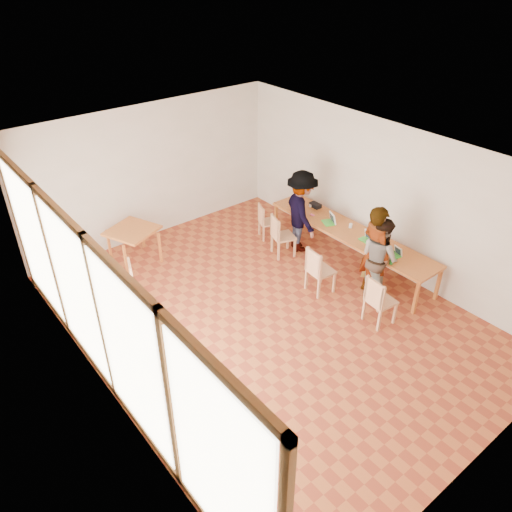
# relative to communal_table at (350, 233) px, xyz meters

# --- Properties ---
(ground) EXTENTS (8.00, 8.00, 0.00)m
(ground) POSITION_rel_communal_table_xyz_m (-2.50, -0.33, -0.70)
(ground) COLOR #A75128
(ground) RESTS_ON ground
(wall_back) EXTENTS (6.00, 0.10, 3.00)m
(wall_back) POSITION_rel_communal_table_xyz_m (-2.50, 3.67, 0.80)
(wall_back) COLOR beige
(wall_back) RESTS_ON ground
(wall_front) EXTENTS (6.00, 0.10, 3.00)m
(wall_front) POSITION_rel_communal_table_xyz_m (-2.50, -4.33, 0.80)
(wall_front) COLOR beige
(wall_front) RESTS_ON ground
(wall_right) EXTENTS (0.10, 8.00, 3.00)m
(wall_right) POSITION_rel_communal_table_xyz_m (0.50, -0.33, 0.80)
(wall_right) COLOR beige
(wall_right) RESTS_ON ground
(window_wall) EXTENTS (0.10, 8.00, 3.00)m
(window_wall) POSITION_rel_communal_table_xyz_m (-5.46, -0.33, 0.80)
(window_wall) COLOR white
(window_wall) RESTS_ON ground
(ceiling) EXTENTS (6.00, 8.00, 0.04)m
(ceiling) POSITION_rel_communal_table_xyz_m (-2.50, -0.33, 2.32)
(ceiling) COLOR white
(ceiling) RESTS_ON wall_back
(communal_table) EXTENTS (0.80, 4.00, 0.75)m
(communal_table) POSITION_rel_communal_table_xyz_m (0.00, 0.00, 0.00)
(communal_table) COLOR #C56D2B
(communal_table) RESTS_ON ground
(side_table) EXTENTS (0.90, 0.90, 0.75)m
(side_table) POSITION_rel_communal_table_xyz_m (-3.47, 2.87, -0.03)
(side_table) COLOR #C56D2B
(side_table) RESTS_ON ground
(chair_near) EXTENTS (0.49, 0.49, 0.51)m
(chair_near) POSITION_rel_communal_table_xyz_m (-1.13, -1.67, -0.12)
(chair_near) COLOR tan
(chair_near) RESTS_ON ground
(chair_mid) EXTENTS (0.49, 0.49, 0.51)m
(chair_mid) POSITION_rel_communal_table_xyz_m (-1.28, -0.35, -0.12)
(chair_mid) COLOR tan
(chair_mid) RESTS_ON ground
(chair_far) EXTENTS (0.55, 0.55, 0.50)m
(chair_far) POSITION_rel_communal_table_xyz_m (-0.96, 1.12, -0.13)
(chair_far) COLOR tan
(chair_far) RESTS_ON ground
(chair_empty) EXTENTS (0.49, 0.49, 0.43)m
(chair_empty) POSITION_rel_communal_table_xyz_m (-0.72, 1.90, -0.20)
(chair_empty) COLOR tan
(chair_empty) RESTS_ON ground
(chair_spare) EXTENTS (0.58, 0.58, 0.52)m
(chair_spare) POSITION_rel_communal_table_xyz_m (-4.32, 1.44, -0.11)
(chair_spare) COLOR tan
(chair_spare) RESTS_ON ground
(person_near) EXTENTS (0.60, 0.77, 1.86)m
(person_near) POSITION_rel_communal_table_xyz_m (-0.49, -1.02, 0.23)
(person_near) COLOR gray
(person_near) RESTS_ON ground
(person_mid) EXTENTS (0.79, 0.92, 1.64)m
(person_mid) POSITION_rel_communal_table_xyz_m (-0.43, -1.09, 0.12)
(person_mid) COLOR gray
(person_mid) RESTS_ON ground
(person_far) EXTENTS (1.06, 1.34, 1.82)m
(person_far) POSITION_rel_communal_table_xyz_m (-0.41, 1.05, 0.21)
(person_far) COLOR gray
(person_far) RESTS_ON ground
(laptop_near) EXTENTS (0.22, 0.24, 0.18)m
(laptop_near) POSITION_rel_communal_table_xyz_m (-0.02, -1.17, 0.10)
(laptop_near) COLOR green
(laptop_near) RESTS_ON communal_table
(laptop_mid) EXTENTS (0.22, 0.26, 0.20)m
(laptop_mid) POSITION_rel_communal_table_xyz_m (-0.01, -0.45, 0.10)
(laptop_mid) COLOR green
(laptop_mid) RESTS_ON communal_table
(laptop_far) EXTENTS (0.32, 0.33, 0.23)m
(laptop_far) POSITION_rel_communal_table_xyz_m (-0.07, 0.51, 0.11)
(laptop_far) COLOR green
(laptop_far) RESTS_ON communal_table
(yellow_mug) EXTENTS (0.16, 0.16, 0.10)m
(yellow_mug) POSITION_rel_communal_table_xyz_m (-0.01, -0.81, 0.10)
(yellow_mug) COLOR orange
(yellow_mug) RESTS_ON communal_table
(green_bottle) EXTENTS (0.07, 0.07, 0.28)m
(green_bottle) POSITION_rel_communal_table_xyz_m (-0.34, -1.30, 0.19)
(green_bottle) COLOR #1D6A21
(green_bottle) RESTS_ON communal_table
(clear_glass) EXTENTS (0.07, 0.07, 0.09)m
(clear_glass) POSITION_rel_communal_table_xyz_m (0.11, 0.11, 0.09)
(clear_glass) COLOR silver
(clear_glass) RESTS_ON communal_table
(condiment_cup) EXTENTS (0.08, 0.08, 0.06)m
(condiment_cup) POSITION_rel_communal_table_xyz_m (0.14, 1.32, 0.08)
(condiment_cup) COLOR white
(condiment_cup) RESTS_ON communal_table
(pink_phone) EXTENTS (0.05, 0.10, 0.01)m
(pink_phone) POSITION_rel_communal_table_xyz_m (-0.12, 1.00, 0.05)
(pink_phone) COLOR #F25194
(pink_phone) RESTS_ON communal_table
(black_pouch) EXTENTS (0.16, 0.26, 0.09)m
(black_pouch) POSITION_rel_communal_table_xyz_m (0.21, 1.24, 0.09)
(black_pouch) COLOR black
(black_pouch) RESTS_ON communal_table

